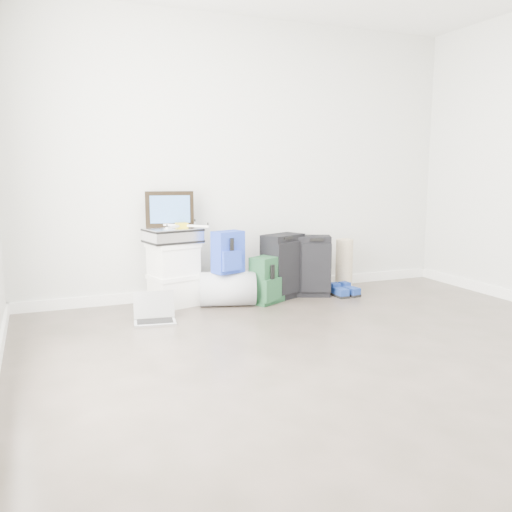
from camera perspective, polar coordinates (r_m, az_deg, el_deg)
name	(u,v)px	position (r m, az deg, el deg)	size (l,w,h in m)	color
ground	(394,378)	(3.48, 14.32, -12.35)	(5.00, 5.00, 0.00)	#3A342A
room_envelope	(404,85)	(3.29, 15.36, 16.96)	(4.52, 5.02, 2.71)	silver
boxes_stack	(174,274)	(5.06, -8.65, -1.91)	(0.49, 0.44, 0.59)	white
briefcase	(173,236)	(5.00, -8.75, 2.15)	(0.47, 0.34, 0.13)	#B2B2B7
painting	(170,209)	(5.08, -9.07, 4.88)	(0.44, 0.12, 0.33)	black
drone	(182,225)	(4.99, -7.83, 3.22)	(0.42, 0.42, 0.05)	gold
duffel_bag	(228,289)	(5.03, -3.02, -3.47)	(0.32, 0.32, 0.51)	#9A9DA2
blue_backpack	(228,253)	(4.94, -2.94, 0.34)	(0.31, 0.26, 0.38)	#17359A
large_suitcase	(283,266)	(5.31, 2.84, -1.09)	(0.47, 0.40, 0.63)	black
green_backpack	(268,281)	(5.11, 1.22, -2.62)	(0.37, 0.35, 0.44)	#12341B
carry_on	(311,266)	(5.42, 5.81, -1.04)	(0.44, 0.37, 0.60)	black
shoes	(343,291)	(5.51, 9.19, -3.70)	(0.25, 0.28, 0.09)	black
rolled_rug	(344,265)	(5.71, 9.25, -0.93)	(0.18, 0.18, 0.54)	tan
laptop	(155,315)	(4.61, -10.63, -6.07)	(0.37, 0.29, 0.24)	silver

